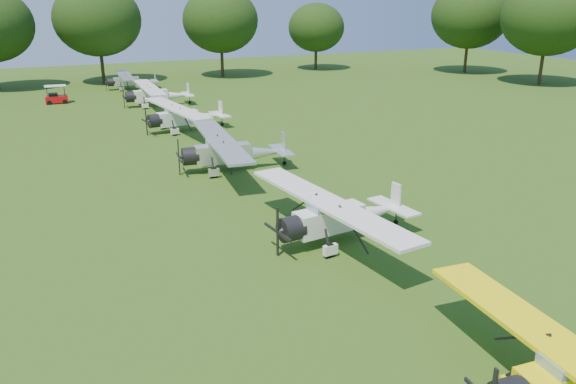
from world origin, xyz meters
The scene contains 8 objects.
ground centered at (0.00, 0.00, 0.00)m, with size 160.00×160.00×0.00m, color #1F4E13.
tree_belt centered at (3.57, 0.16, 8.03)m, with size 137.36×130.27×14.52m.
aircraft_3 centered at (0.83, -0.75, 1.33)m, with size 7.31×11.62×2.28m.
aircraft_4 centered at (0.05, 12.13, 1.38)m, with size 7.55×12.01×2.36m.
aircraft_5 centered at (0.27, 24.84, 1.33)m, with size 7.31×11.61×2.28m.
aircraft_6 centered at (0.59, 37.31, 1.32)m, with size 7.19×11.43×2.25m.
aircraft_7 centered at (0.16, 49.87, 1.17)m, with size 6.38×10.16×2.00m.
golf_cart centered at (-8.87, 43.34, 0.64)m, with size 2.31×1.49×1.92m.
Camera 1 is at (-11.59, -21.88, 10.93)m, focal length 35.00 mm.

